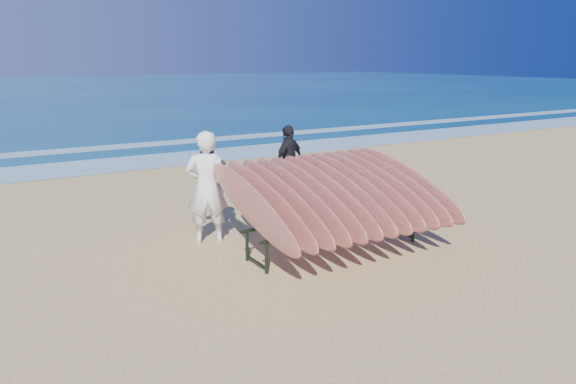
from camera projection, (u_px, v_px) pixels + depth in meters
name	position (u px, v px, depth m)	size (l,w,h in m)	color
ground	(313.00, 258.00, 9.13)	(120.00, 120.00, 0.00)	tan
ocean	(2.00, 91.00, 54.90)	(160.00, 160.00, 0.00)	navy
foam_near	(135.00, 163.00, 17.45)	(160.00, 160.00, 0.00)	white
foam_far	(107.00, 148.00, 20.36)	(160.00, 160.00, 0.00)	white
surfboard_rack	(335.00, 194.00, 9.27)	(3.20, 3.02, 1.66)	black
person_white	(207.00, 187.00, 9.74)	(0.72, 0.47, 1.98)	white
person_dark_a	(211.00, 167.00, 12.74)	(0.74, 0.58, 1.52)	black
person_dark_b	(289.00, 161.00, 13.01)	(0.99, 0.41, 1.69)	black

